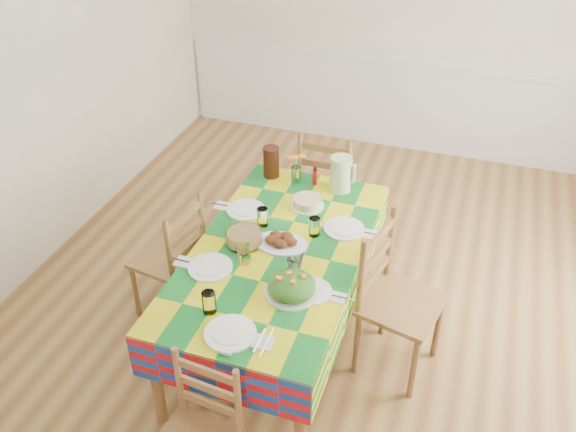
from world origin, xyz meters
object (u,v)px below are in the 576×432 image
object	(u,v)px
chair_left	(173,259)
meat_platter	(281,241)
green_pitcher	(341,174)
dining_table	(278,260)
tea_pitcher	(271,162)
chair_right	(395,302)
chair_far	(328,186)

from	to	relation	value
chair_left	meat_platter	bearing A→B (deg)	103.39
green_pitcher	meat_platter	bearing A→B (deg)	-103.98
dining_table	chair_left	xyz separation A→B (m)	(-0.75, -0.01, -0.19)
tea_pitcher	chair_right	size ratio (longest dim) A/B	0.22
meat_platter	green_pitcher	size ratio (longest dim) A/B	1.31
dining_table	green_pitcher	world-z (taller)	green_pitcher
tea_pitcher	chair_right	distance (m)	1.39
dining_table	chair_far	world-z (taller)	chair_far
chair_left	green_pitcher	bearing A→B (deg)	139.34
green_pitcher	chair_right	distance (m)	1.02
meat_platter	chair_left	xyz separation A→B (m)	(-0.75, -0.06, -0.29)
dining_table	chair_right	distance (m)	0.76
tea_pitcher	chair_far	bearing A→B (deg)	47.47
meat_platter	tea_pitcher	bearing A→B (deg)	114.18
tea_pitcher	chair_far	xyz separation A→B (m)	(0.34, 0.37, -0.36)
dining_table	meat_platter	size ratio (longest dim) A/B	5.58
dining_table	chair_right	world-z (taller)	chair_right
meat_platter	chair_right	size ratio (longest dim) A/B	0.32
meat_platter	chair_far	world-z (taller)	chair_far
meat_platter	green_pitcher	bearing A→B (deg)	76.02
dining_table	chair_right	bearing A→B (deg)	0.87
meat_platter	chair_left	size ratio (longest dim) A/B	0.36
chair_far	chair_right	distance (m)	1.38
green_pitcher	chair_far	world-z (taller)	chair_far
green_pitcher	tea_pitcher	distance (m)	0.52
chair_right	tea_pitcher	bearing A→B (deg)	67.13
tea_pitcher	chair_right	world-z (taller)	chair_right
dining_table	chair_left	bearing A→B (deg)	-179.48
meat_platter	chair_far	distance (m)	1.16
dining_table	meat_platter	xyz separation A→B (m)	(0.00, 0.05, 0.11)
chair_far	tea_pitcher	bearing A→B (deg)	49.31
meat_platter	tea_pitcher	size ratio (longest dim) A/B	1.46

